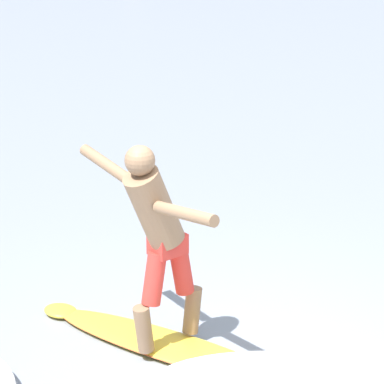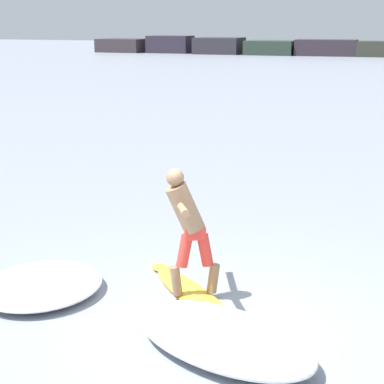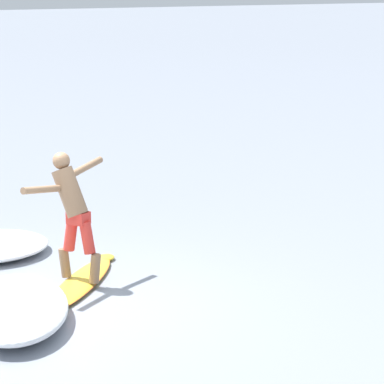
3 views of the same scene
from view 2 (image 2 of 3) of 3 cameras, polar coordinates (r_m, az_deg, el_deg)
The scene contains 7 objects.
ground_plane at distance 7.94m, azimuth 1.28°, elevation -11.51°, with size 200.00×200.00×0.00m, color gray.
rock_jetty_breakwater at distance 69.22m, azimuth 14.37°, elevation 12.32°, with size 58.09×4.94×5.34m.
surfboard at distance 8.56m, azimuth 0.12°, elevation -9.13°, with size 1.98×1.89×0.22m.
surfer at distance 8.14m, azimuth -0.45°, elevation -2.61°, with size 0.94×1.45×1.69m.
wave_foam_at_tail at distance 8.89m, azimuth -13.23°, elevation -8.04°, with size 1.71×1.85×0.24m.
wave_foam_at_nose at distance 7.24m, azimuth 2.72°, elevation -12.78°, with size 2.61×2.01×0.34m.
wave_foam_beside at distance 8.92m, azimuth -12.30°, elevation -8.14°, with size 1.09×1.44×0.18m.
Camera 2 is at (2.34, -6.71, 3.54)m, focal length 60.00 mm.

